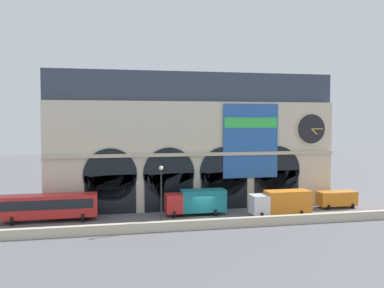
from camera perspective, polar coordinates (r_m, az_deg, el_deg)
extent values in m
plane|color=slate|center=(50.33, 1.94, -10.25)|extent=(200.00, 200.00, 0.00)
cube|color=beige|center=(46.14, 3.26, -10.86)|extent=(90.00, 0.70, 1.03)
cube|color=beige|center=(56.16, 0.19, -1.48)|extent=(38.49, 4.45, 14.21)
cube|color=#333D4C|center=(56.42, 0.13, 7.75)|extent=(38.49, 3.85, 3.91)
cube|color=black|center=(53.27, -11.13, -6.83)|extent=(6.33, 0.20, 4.95)
cylinder|color=black|center=(52.89, -11.16, -4.19)|extent=(6.66, 0.20, 6.66)
cube|color=black|center=(53.87, -3.18, -6.66)|extent=(6.33, 0.20, 4.95)
cylinder|color=black|center=(53.50, -3.18, -4.05)|extent=(6.66, 0.20, 6.66)
cube|color=black|center=(55.46, 4.45, -6.38)|extent=(6.33, 0.20, 4.95)
cylinder|color=black|center=(55.10, 4.46, -3.84)|extent=(6.66, 0.20, 6.66)
cube|color=black|center=(57.96, 11.53, -6.01)|extent=(6.33, 0.20, 4.95)
cylinder|color=black|center=(57.61, 11.56, -3.58)|extent=(6.66, 0.20, 6.66)
cylinder|color=beige|center=(59.26, 16.02, 2.01)|extent=(4.36, 0.25, 4.36)
cylinder|color=black|center=(59.15, 16.08, 2.01)|extent=(4.04, 0.06, 4.04)
cube|color=gold|center=(59.30, 16.46, 1.65)|extent=(0.94, 0.04, 0.85)
cube|color=gold|center=(59.49, 16.85, 2.00)|extent=(1.72, 0.04, 0.12)
cube|color=#2659A5|center=(55.75, 8.06, 0.41)|extent=(7.62, 0.12, 9.84)
cube|color=green|center=(55.60, 8.11, 2.92)|extent=(7.32, 0.04, 1.37)
cube|color=#C0B49A|center=(53.83, 0.72, -1.43)|extent=(38.49, 0.50, 0.44)
cube|color=red|center=(51.66, -19.04, -8.04)|extent=(11.00, 2.50, 2.60)
cube|color=black|center=(50.36, -19.23, -7.93)|extent=(10.12, 0.04, 1.10)
cylinder|color=black|center=(51.47, -23.49, -9.65)|extent=(0.28, 1.00, 1.00)
cylinder|color=black|center=(53.62, -23.00, -9.12)|extent=(0.28, 1.00, 1.00)
cylinder|color=black|center=(50.50, -14.77, -9.74)|extent=(0.28, 1.00, 1.00)
cylinder|color=black|center=(52.69, -14.65, -9.18)|extent=(0.28, 1.00, 1.00)
cube|color=red|center=(51.53, -2.54, -8.14)|extent=(2.00, 2.30, 2.30)
cube|color=#19727A|center=(52.22, 1.56, -7.76)|extent=(5.50, 2.30, 2.70)
cylinder|color=black|center=(50.76, -2.46, -9.65)|extent=(0.28, 0.84, 0.84)
cylinder|color=black|center=(52.75, -2.83, -9.15)|extent=(0.28, 0.84, 0.84)
cylinder|color=black|center=(51.82, 3.19, -9.38)|extent=(0.28, 0.84, 0.84)
cylinder|color=black|center=(53.77, 2.61, -8.91)|extent=(0.28, 0.84, 0.84)
cube|color=white|center=(51.56, 9.19, -8.18)|extent=(2.00, 2.30, 2.30)
cube|color=orange|center=(52.97, 13.01, -7.69)|extent=(5.50, 2.30, 2.70)
cylinder|color=black|center=(50.83, 9.50, -9.68)|extent=(0.28, 0.84, 0.84)
cylinder|color=black|center=(52.71, 8.67, -9.20)|extent=(0.28, 0.84, 0.84)
cylinder|color=black|center=(52.86, 14.72, -9.23)|extent=(0.28, 0.84, 0.84)
cylinder|color=black|center=(54.68, 13.73, -8.80)|extent=(0.28, 0.84, 0.84)
cube|color=orange|center=(59.57, 19.26, -7.06)|extent=(5.20, 2.00, 1.86)
cylinder|color=black|center=(58.09, 18.20, -8.23)|extent=(0.28, 0.68, 0.68)
cylinder|color=black|center=(59.63, 17.32, -7.92)|extent=(0.28, 0.68, 0.68)
cylinder|color=black|center=(59.92, 21.15, -7.94)|extent=(0.28, 0.68, 0.68)
cylinder|color=black|center=(61.41, 20.23, -7.65)|extent=(0.28, 0.68, 0.68)
cylinder|color=black|center=(45.18, -4.25, -7.62)|extent=(0.16, 0.16, 6.50)
sphere|color=#F2EDCC|center=(44.65, -4.27, -3.29)|extent=(0.44, 0.44, 0.44)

